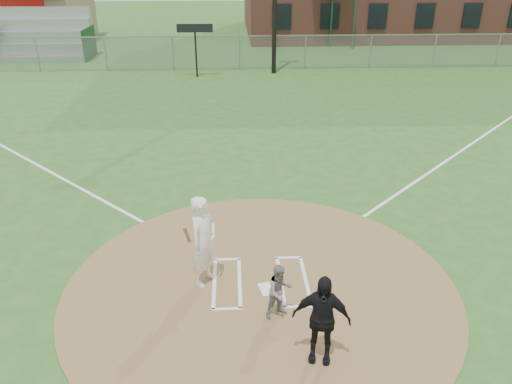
{
  "coord_description": "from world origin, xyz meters",
  "views": [
    {
      "loc": [
        -0.54,
        -8.79,
        6.51
      ],
      "look_at": [
        0.0,
        2.0,
        1.3
      ],
      "focal_mm": 35.0,
      "sensor_mm": 36.0,
      "label": 1
    }
  ],
  "objects_px": {
    "home_plate": "(270,289)",
    "umpire": "(321,319)",
    "batter_at_plate": "(204,241)",
    "catcher": "(280,291)"
  },
  "relations": [
    {
      "from": "home_plate",
      "to": "umpire",
      "type": "relative_size",
      "value": 0.26
    },
    {
      "from": "home_plate",
      "to": "batter_at_plate",
      "type": "relative_size",
      "value": 0.22
    },
    {
      "from": "catcher",
      "to": "umpire",
      "type": "height_order",
      "value": "umpire"
    },
    {
      "from": "home_plate",
      "to": "catcher",
      "type": "bearing_deg",
      "value": -82.27
    },
    {
      "from": "home_plate",
      "to": "batter_at_plate",
      "type": "xyz_separation_m",
      "value": [
        -1.39,
        0.36,
        1.01
      ]
    },
    {
      "from": "home_plate",
      "to": "catcher",
      "type": "distance_m",
      "value": 1.01
    },
    {
      "from": "catcher",
      "to": "home_plate",
      "type": "bearing_deg",
      "value": 73.06
    },
    {
      "from": "umpire",
      "to": "home_plate",
      "type": "bearing_deg",
      "value": 122.77
    },
    {
      "from": "catcher",
      "to": "batter_at_plate",
      "type": "distance_m",
      "value": 1.97
    },
    {
      "from": "umpire",
      "to": "batter_at_plate",
      "type": "xyz_separation_m",
      "value": [
        -2.09,
        2.37,
        0.16
      ]
    }
  ]
}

